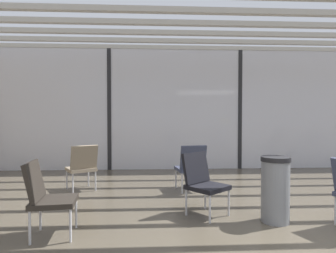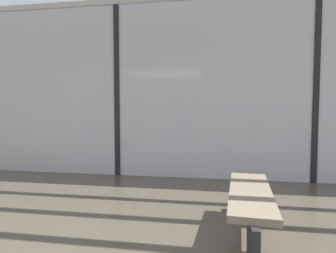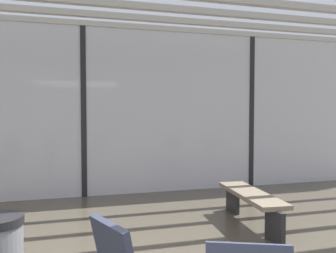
% 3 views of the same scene
% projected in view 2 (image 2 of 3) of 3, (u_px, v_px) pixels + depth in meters
% --- Properties ---
extents(glass_curtain_wall, '(14.00, 0.08, 3.20)m').
position_uv_depth(glass_curtain_wall, '(118.00, 91.00, 5.48)').
color(glass_curtain_wall, silver).
rests_on(glass_curtain_wall, ground).
extents(window_mullion_1, '(0.10, 0.12, 3.20)m').
position_uv_depth(window_mullion_1, '(118.00, 91.00, 5.48)').
color(window_mullion_1, black).
rests_on(window_mullion_1, ground).
extents(window_mullion_2, '(0.10, 0.12, 3.20)m').
position_uv_depth(window_mullion_2, '(315.00, 89.00, 4.89)').
color(window_mullion_2, black).
rests_on(window_mullion_2, ground).
extents(parked_airplane, '(14.33, 4.31, 4.31)m').
position_uv_depth(parked_airplane, '(202.00, 86.00, 11.23)').
color(parked_airplane, '#B2BCD6').
rests_on(parked_airplane, ground).
extents(waiting_bench, '(0.51, 1.70, 0.47)m').
position_uv_depth(waiting_bench, '(250.00, 201.00, 2.86)').
color(waiting_bench, '#7F705B').
rests_on(waiting_bench, ground).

